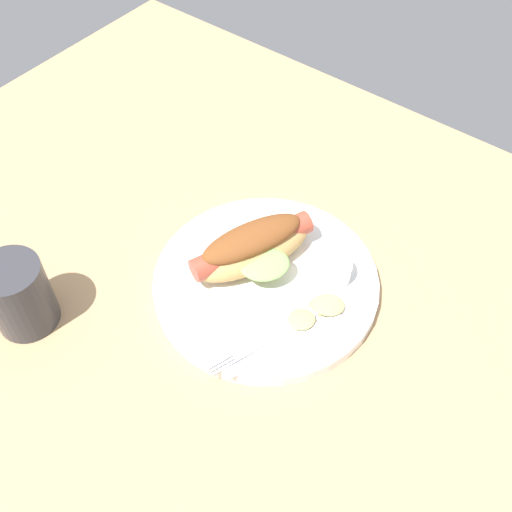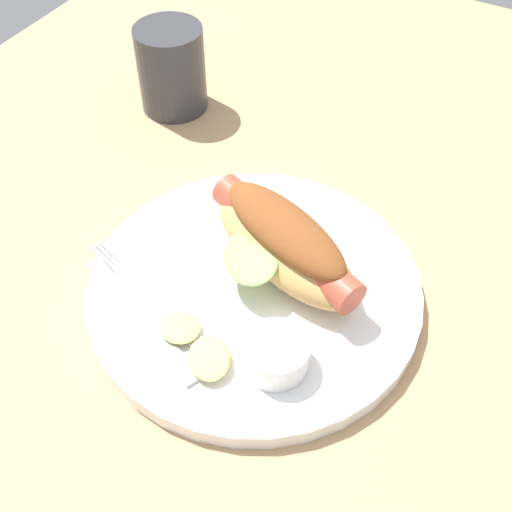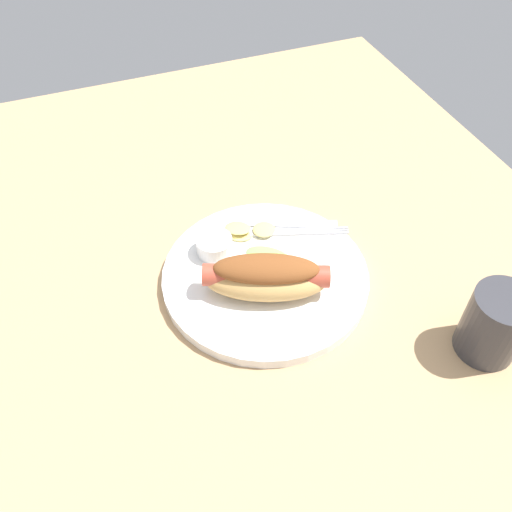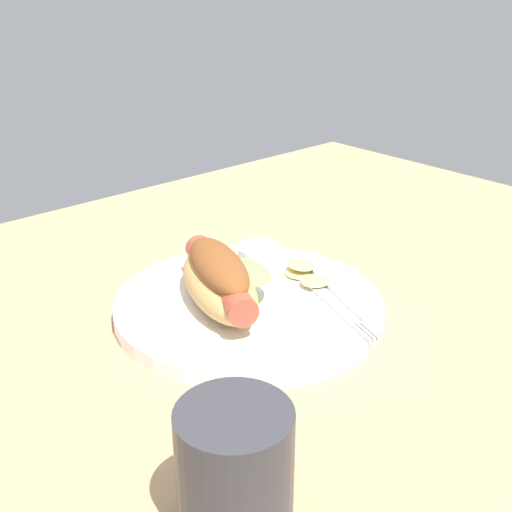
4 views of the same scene
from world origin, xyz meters
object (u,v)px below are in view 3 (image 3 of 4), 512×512
(drinking_cup, at_px, (495,324))
(plate, at_px, (266,277))
(fork, at_px, (295,232))
(knife, at_px, (286,224))
(sauce_ramekin, at_px, (214,246))
(chips_pile, at_px, (247,231))
(hot_dog, at_px, (266,276))

(drinking_cup, bearing_deg, plate, 47.41)
(fork, xyz_separation_m, knife, (0.02, 0.01, -0.00))
(sauce_ramekin, bearing_deg, fork, -92.83)
(plate, relative_size, knife, 1.85)
(plate, relative_size, fork, 1.95)
(sauce_ramekin, distance_m, chips_pile, 0.06)
(plate, height_order, fork, fork)
(knife, bearing_deg, plate, -106.25)
(plate, xyz_separation_m, hot_dog, (-0.03, 0.01, 0.04))
(hot_dog, xyz_separation_m, fork, (0.08, -0.08, -0.03))
(hot_dog, xyz_separation_m, drinking_cup, (-0.17, -0.22, 0.00))
(fork, height_order, knife, same)
(plate, bearing_deg, sauce_ramekin, 39.47)
(hot_dog, height_order, sauce_ramekin, hot_dog)
(plate, relative_size, hot_dog, 1.64)
(fork, relative_size, drinking_cup, 1.53)
(plate, distance_m, sauce_ramekin, 0.08)
(sauce_ramekin, bearing_deg, chips_pile, -71.66)
(plate, bearing_deg, hot_dog, 157.79)
(fork, bearing_deg, chips_pile, 178.65)
(hot_dog, relative_size, chips_pile, 2.18)
(plate, height_order, drinking_cup, drinking_cup)
(hot_dog, bearing_deg, chips_pile, 105.04)
(sauce_ramekin, relative_size, fork, 0.35)
(knife, distance_m, drinking_cup, 0.31)
(plate, relative_size, sauce_ramekin, 5.58)
(chips_pile, bearing_deg, plate, 178.20)
(knife, relative_size, drinking_cup, 1.61)
(hot_dog, distance_m, drinking_cup, 0.28)
(plate, xyz_separation_m, knife, (0.08, -0.06, 0.01))
(plate, bearing_deg, fork, -50.27)
(hot_dog, height_order, chips_pile, hot_dog)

